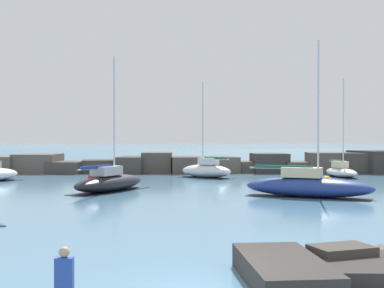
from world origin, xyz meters
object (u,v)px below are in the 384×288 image
object	(u,v)px
sailboat_moored_3	(341,171)
mooring_buoy_orange_near	(91,177)
sailboat_moored_1	(308,186)
sailboat_moored_7	(206,170)
person_on_rocks	(64,283)
sailboat_moored_0	(109,182)
mooring_buoy_far_side	(327,180)

from	to	relation	value
sailboat_moored_3	mooring_buoy_orange_near	xyz separation A→B (m)	(-23.66, -2.93, -0.29)
sailboat_moored_1	sailboat_moored_7	distance (m)	17.72
mooring_buoy_orange_near	person_on_rocks	size ratio (longest dim) A/B	0.47
sailboat_moored_0	sailboat_moored_1	bearing A→B (deg)	-16.54
mooring_buoy_orange_near	person_on_rocks	xyz separation A→B (m)	(5.84, -37.71, 0.65)
sailboat_moored_1	mooring_buoy_far_side	size ratio (longest dim) A/B	10.99
mooring_buoy_orange_near	mooring_buoy_far_side	bearing A→B (deg)	-14.05
sailboat_moored_0	sailboat_moored_1	world-z (taller)	sailboat_moored_1
sailboat_moored_0	sailboat_moored_1	distance (m)	13.91
sailboat_moored_0	mooring_buoy_far_side	size ratio (longest dim) A/B	10.56
mooring_buoy_far_side	person_on_rocks	size ratio (longest dim) A/B	0.54
sailboat_moored_0	mooring_buoy_far_side	world-z (taller)	sailboat_moored_0
sailboat_moored_3	mooring_buoy_far_side	world-z (taller)	sailboat_moored_3
sailboat_moored_1	sailboat_moored_7	size ratio (longest dim) A/B	1.09
sailboat_moored_1	sailboat_moored_7	bearing A→B (deg)	109.06
mooring_buoy_orange_near	person_on_rocks	bearing A→B (deg)	-81.20
sailboat_moored_1	mooring_buoy_far_side	bearing A→B (deg)	67.71
sailboat_moored_7	mooring_buoy_far_side	distance (m)	12.22
sailboat_moored_1	person_on_rocks	distance (m)	25.84
mooring_buoy_orange_near	sailboat_moored_3	bearing A→B (deg)	7.05
sailboat_moored_0	person_on_rocks	world-z (taller)	sailboat_moored_0
sailboat_moored_3	mooring_buoy_far_side	xyz separation A→B (m)	(-3.57, -7.95, -0.23)
sailboat_moored_7	person_on_rocks	bearing A→B (deg)	-96.70
sailboat_moored_3	mooring_buoy_orange_near	size ratio (longest dim) A/B	11.99
sailboat_moored_0	sailboat_moored_7	size ratio (longest dim) A/B	1.05
sailboat_moored_3	mooring_buoy_far_side	size ratio (longest dim) A/B	10.33
sailboat_moored_3	person_on_rocks	bearing A→B (deg)	-113.68
sailboat_moored_3	mooring_buoy_orange_near	bearing A→B (deg)	-172.95
sailboat_moored_3	sailboat_moored_7	size ratio (longest dim) A/B	1.03
sailboat_moored_3	person_on_rocks	size ratio (longest dim) A/B	5.63
sailboat_moored_1	sailboat_moored_3	size ratio (longest dim) A/B	1.06
sailboat_moored_3	mooring_buoy_orange_near	distance (m)	23.84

